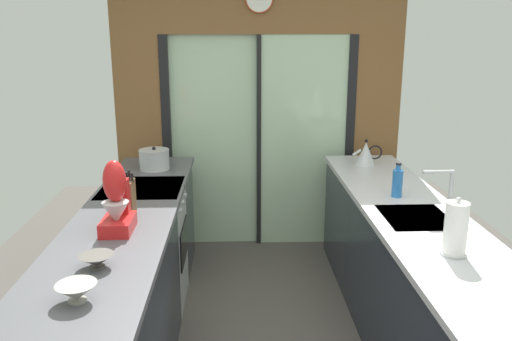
{
  "coord_description": "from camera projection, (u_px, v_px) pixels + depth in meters",
  "views": [
    {
      "loc": [
        -0.21,
        -2.44,
        2.02
      ],
      "look_at": [
        -0.08,
        0.86,
        1.14
      ],
      "focal_mm": 36.61,
      "sensor_mm": 36.0,
      "label": 1
    }
  ],
  "objects": [
    {
      "name": "mixing_bowl_far",
      "position": [
        97.0,
        260.0,
        2.51
      ],
      "size": [
        0.17,
        0.17,
        0.07
      ],
      "color": "#514C47",
      "rests_on": "left_counter_run"
    },
    {
      "name": "kettle",
      "position": [
        366.0,
        153.0,
        4.44
      ],
      "size": [
        0.26,
        0.17,
        0.22
      ],
      "color": "#B7BABC",
      "rests_on": "right_counter_run"
    },
    {
      "name": "stock_pot",
      "position": [
        154.0,
        159.0,
        4.3
      ],
      "size": [
        0.25,
        0.25,
        0.19
      ],
      "color": "#B7BABC",
      "rests_on": "left_counter_run"
    },
    {
      "name": "paper_towel_roll",
      "position": [
        456.0,
        229.0,
        2.63
      ],
      "size": [
        0.13,
        0.13,
        0.31
      ],
      "color": "#B7BABC",
      "rests_on": "right_counter_run"
    },
    {
      "name": "stand_mixer",
      "position": [
        117.0,
        204.0,
        2.94
      ],
      "size": [
        0.17,
        0.27,
        0.42
      ],
      "color": "red",
      "rests_on": "left_counter_run"
    },
    {
      "name": "right_counter_run",
      "position": [
        427.0,
        304.0,
        3.09
      ],
      "size": [
        0.62,
        3.8,
        0.92
      ],
      "color": "#1E232D",
      "rests_on": "ground_plane"
    },
    {
      "name": "oven_range",
      "position": [
        145.0,
        246.0,
        3.94
      ],
      "size": [
        0.6,
        0.6,
        0.92
      ],
      "color": "#B7BABC",
      "rests_on": "ground_plane"
    },
    {
      "name": "sink_faucet",
      "position": [
        446.0,
        186.0,
        3.16
      ],
      "size": [
        0.19,
        0.02,
        0.3
      ],
      "color": "#B7BABC",
      "rests_on": "right_counter_run"
    },
    {
      "name": "mixing_bowl_mid",
      "position": [
        77.0,
        292.0,
        2.19
      ],
      "size": [
        0.17,
        0.17,
        0.08
      ],
      "color": "gray",
      "rests_on": "left_counter_run"
    },
    {
      "name": "knife_block",
      "position": [
        127.0,
        197.0,
        3.23
      ],
      "size": [
        0.09,
        0.14,
        0.28
      ],
      "color": "brown",
      "rests_on": "left_counter_run"
    },
    {
      "name": "left_counter_run",
      "position": [
        111.0,
        326.0,
        2.85
      ],
      "size": [
        0.62,
        3.8,
        0.92
      ],
      "color": "#1E232D",
      "rests_on": "ground_plane"
    },
    {
      "name": "soap_bottle",
      "position": [
        397.0,
        182.0,
        3.57
      ],
      "size": [
        0.07,
        0.07,
        0.24
      ],
      "color": "#286BB7",
      "rests_on": "right_counter_run"
    },
    {
      "name": "back_wall_unit",
      "position": [
        259.0,
        88.0,
        4.8
      ],
      "size": [
        2.64,
        0.12,
        2.7
      ],
      "color": "brown",
      "rests_on": "ground_plane"
    }
  ]
}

